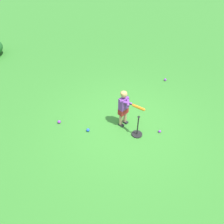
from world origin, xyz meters
The scene contains 7 objects.
ground_plane centered at (0.00, 0.00, 0.00)m, with size 40.00×40.00×0.00m, color #38842D.
child_batter centered at (0.02, 0.08, 0.65)m, with size 0.67×0.59×1.08m.
play_ball_behind_batter centered at (-0.15, 1.06, 0.04)m, with size 0.09×0.09×0.09m, color blue.
play_ball_by_bucket centered at (-0.39, -0.83, 0.04)m, with size 0.07×0.07×0.07m, color purple.
play_ball_center_lawn centered at (2.16, -1.77, 0.04)m, with size 0.09×0.09×0.09m, color purple.
play_ball_far_left centered at (0.26, 1.86, 0.05)m, with size 0.09×0.09×0.09m, color purple.
batting_tee centered at (-0.41, -0.21, 0.10)m, with size 0.28×0.28×0.62m.
Camera 1 is at (-4.18, 0.84, 3.99)m, focal length 33.59 mm.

